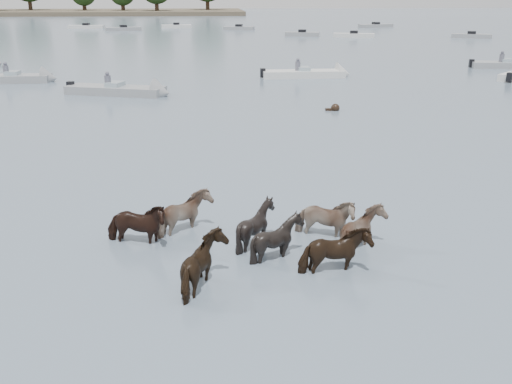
{
  "coord_description": "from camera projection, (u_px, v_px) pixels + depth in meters",
  "views": [
    {
      "loc": [
        -0.62,
        -11.69,
        5.64
      ],
      "look_at": [
        0.54,
        1.37,
        1.1
      ],
      "focal_mm": 40.7,
      "sensor_mm": 36.0,
      "label": 1
    }
  ],
  "objects": [
    {
      "name": "ground",
      "position": [
        237.0,
        259.0,
        12.91
      ],
      "size": [
        400.0,
        400.0,
        0.0
      ],
      "primitive_type": "plane",
      "color": "slate",
      "rests_on": "ground"
    },
    {
      "name": "pony_herd",
      "position": [
        257.0,
        237.0,
        13.13
      ],
      "size": [
        6.74,
        4.42,
        1.33
      ],
      "color": "black",
      "rests_on": "ground"
    },
    {
      "name": "swimming_pony",
      "position": [
        334.0,
        108.0,
        29.02
      ],
      "size": [
        0.72,
        0.44,
        0.44
      ],
      "color": "black",
      "rests_on": "ground"
    },
    {
      "name": "motorboat_a",
      "position": [
        25.0,
        79.0,
        38.08
      ],
      "size": [
        5.29,
        1.66,
        1.92
      ],
      "rotation": [
        0.0,
        0.0,
        0.01
      ],
      "color": "gray",
      "rests_on": "ground"
    },
    {
      "name": "motorboat_b",
      "position": [
        129.0,
        91.0,
        33.29
      ],
      "size": [
        6.36,
        3.47,
        1.92
      ],
      "rotation": [
        0.0,
        0.0,
        -0.32
      ],
      "color": "gray",
      "rests_on": "ground"
    },
    {
      "name": "motorboat_c",
      "position": [
        315.0,
        74.0,
        40.21
      ],
      "size": [
        6.29,
        1.69,
        1.92
      ],
      "rotation": [
        0.0,
        0.0,
        0.01
      ],
      "color": "silver",
      "rests_on": "ground"
    },
    {
      "name": "distant_flotilla",
      "position": [
        208.0,
        31.0,
        83.38
      ],
      "size": [
        104.74,
        27.56,
        0.93
      ],
      "color": "silver",
      "rests_on": "ground"
    }
  ]
}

